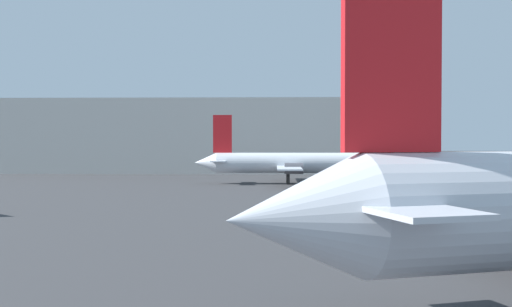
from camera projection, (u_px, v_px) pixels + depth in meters
airplane_far_left at (294, 163)px, 86.36m from camera, size 26.51×23.15×8.96m
terminal_building at (181, 136)px, 120.28m from camera, size 79.69×23.78×12.57m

